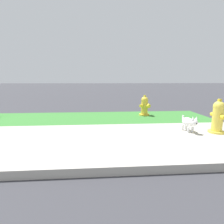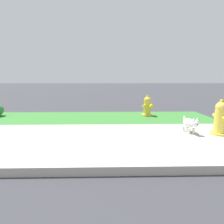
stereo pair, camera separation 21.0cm
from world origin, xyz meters
The scene contains 3 objects.
fire_hydrant_far_end centered at (8.17, 0.27, 0.36)m, with size 0.37×0.40×0.74m.
fire_hydrant_near_corner centered at (7.10, 2.27, 0.31)m, with size 0.38×0.37×0.66m.
small_white_dog centered at (7.60, 0.38, 0.22)m, with size 0.24×0.49×0.39m.
Camera 2 is at (5.84, -3.22, 1.14)m, focal length 28.00 mm.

